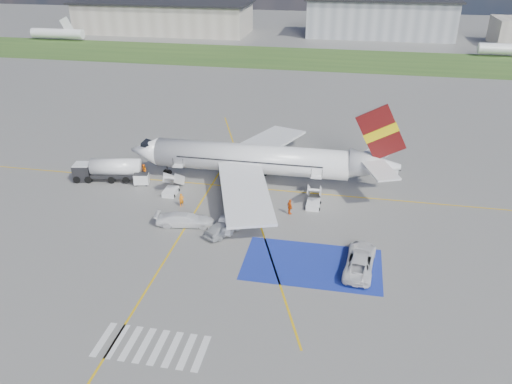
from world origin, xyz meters
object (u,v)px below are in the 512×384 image
at_px(car_silver_a, 223,228).
at_px(van_white_b, 185,218).
at_px(fuel_tanker, 108,171).
at_px(van_white_a, 360,258).
at_px(car_silver_b, 229,222).
at_px(airliner, 262,159).
at_px(gpu_cart, 142,180).
at_px(belt_loader, 380,170).

bearing_deg(car_silver_a, van_white_b, 16.35).
bearing_deg(fuel_tanker, van_white_a, -32.75).
relative_size(car_silver_b, van_white_b, 0.94).
bearing_deg(fuel_tanker, airliner, -1.17).
bearing_deg(gpu_cart, fuel_tanker, 161.91).
height_order(gpu_cart, van_white_b, van_white_b).
xyz_separation_m(belt_loader, car_silver_b, (-17.56, -19.00, 0.40)).
bearing_deg(car_silver_b, gpu_cart, -30.93).
bearing_deg(gpu_cart, car_silver_b, -43.56).
relative_size(fuel_tanker, van_white_b, 1.83).
distance_m(gpu_cart, van_white_b, 13.01).
distance_m(gpu_cart, car_silver_b, 16.71).
xyz_separation_m(fuel_tanker, belt_loader, (36.78, 9.64, -0.91)).
bearing_deg(gpu_cart, van_white_b, -56.94).
distance_m(gpu_cart, belt_loader, 33.36).
bearing_deg(car_silver_b, belt_loader, -131.88).
relative_size(belt_loader, van_white_a, 0.90).
relative_size(fuel_tanker, van_white_a, 1.58).
distance_m(car_silver_b, van_white_a, 15.67).
bearing_deg(car_silver_b, van_white_a, 162.03).
relative_size(airliner, car_silver_a, 7.80).
bearing_deg(fuel_tanker, car_silver_b, -35.76).
distance_m(airliner, belt_loader, 17.48).
height_order(airliner, car_silver_a, airliner).
height_order(van_white_a, van_white_b, van_white_a).
distance_m(car_silver_a, van_white_b, 4.87).
bearing_deg(airliner, gpu_cart, -166.76).
bearing_deg(gpu_cart, van_white_a, -37.29).
distance_m(airliner, van_white_b, 14.74).
bearing_deg(belt_loader, fuel_tanker, -165.08).
xyz_separation_m(airliner, car_silver_b, (-1.59, -12.52, -2.60)).
bearing_deg(belt_loader, van_white_a, -96.24).
height_order(fuel_tanker, car_silver_b, fuel_tanker).
bearing_deg(airliner, car_silver_b, -97.26).
relative_size(belt_loader, car_silver_a, 1.13).
xyz_separation_m(gpu_cart, van_white_a, (29.03, -13.86, 0.37)).
relative_size(gpu_cart, van_white_b, 0.42).
distance_m(fuel_tanker, car_silver_a, 21.83).
height_order(belt_loader, van_white_a, van_white_a).
bearing_deg(fuel_tanker, van_white_b, -44.37).
xyz_separation_m(car_silver_a, car_silver_b, (0.30, 1.51, -0.01)).
relative_size(gpu_cart, van_white_a, 0.37).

